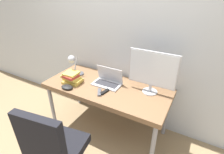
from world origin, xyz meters
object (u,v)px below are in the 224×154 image
(desk_lamp, at_px, (73,63))
(game_controller, at_px, (67,87))
(monitor, at_px, (152,71))
(book_stack, at_px, (72,78))
(office_chair, at_px, (52,146))
(laptop, at_px, (108,81))

(desk_lamp, distance_m, game_controller, 0.37)
(monitor, bearing_deg, book_stack, -163.98)
(book_stack, relative_size, game_controller, 1.80)
(office_chair, bearing_deg, book_stack, 117.90)
(desk_lamp, relative_size, book_stack, 1.17)
(desk_lamp, bearing_deg, laptop, 5.79)
(office_chair, bearing_deg, monitor, 62.80)
(office_chair, xyz_separation_m, book_stack, (-0.42, 0.80, 0.23))
(monitor, relative_size, book_stack, 2.01)
(monitor, relative_size, office_chair, 0.57)
(desk_lamp, bearing_deg, game_controller, -68.52)
(monitor, bearing_deg, game_controller, -155.32)
(monitor, xyz_separation_m, desk_lamp, (-1.05, -0.14, -0.07))
(laptop, xyz_separation_m, desk_lamp, (-0.51, -0.05, 0.17))
(desk_lamp, relative_size, office_chair, 0.33)
(desk_lamp, distance_m, book_stack, 0.22)
(laptop, relative_size, monitor, 0.64)
(office_chair, relative_size, game_controller, 6.34)
(desk_lamp, height_order, office_chair, desk_lamp)
(book_stack, bearing_deg, monitor, 16.02)
(monitor, height_order, book_stack, monitor)
(monitor, distance_m, office_chair, 1.29)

